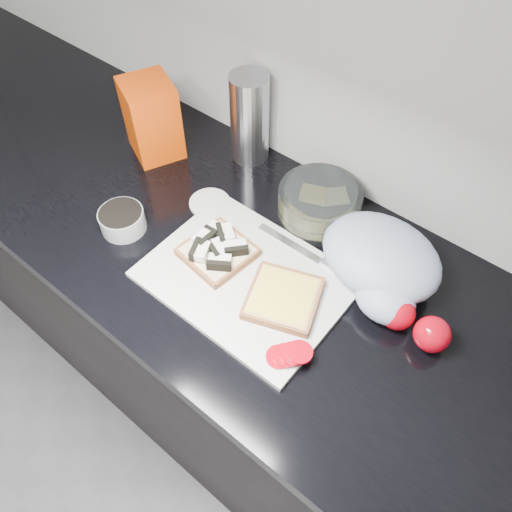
% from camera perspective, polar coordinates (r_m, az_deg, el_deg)
% --- Properties ---
extents(base_cabinet, '(3.50, 0.60, 0.86)m').
position_cam_1_polar(base_cabinet, '(1.47, -0.18, -11.33)').
color(base_cabinet, black).
rests_on(base_cabinet, ground).
extents(countertop, '(3.50, 0.64, 0.04)m').
position_cam_1_polar(countertop, '(1.08, -0.24, -0.54)').
color(countertop, black).
rests_on(countertop, base_cabinet).
extents(cutting_board, '(0.40, 0.30, 0.01)m').
position_cam_1_polar(cutting_board, '(1.02, -1.06, -2.55)').
color(cutting_board, silver).
rests_on(cutting_board, countertop).
extents(bread_left, '(0.15, 0.15, 0.04)m').
position_cam_1_polar(bread_left, '(1.05, -4.40, 0.70)').
color(bread_left, beige).
rests_on(bread_left, cutting_board).
extents(bread_right, '(0.18, 0.18, 0.02)m').
position_cam_1_polar(bread_right, '(0.98, 3.11, -4.82)').
color(bread_right, beige).
rests_on(bread_right, cutting_board).
extents(tomato_slices, '(0.09, 0.09, 0.02)m').
position_cam_1_polar(tomato_slices, '(0.92, 3.81, -11.17)').
color(tomato_slices, '#B20412').
rests_on(tomato_slices, cutting_board).
extents(knife, '(0.24, 0.02, 0.01)m').
position_cam_1_polar(knife, '(1.05, 6.87, -0.27)').
color(knife, silver).
rests_on(knife, cutting_board).
extents(seed_tub, '(0.10, 0.10, 0.05)m').
position_cam_1_polar(seed_tub, '(1.13, -15.05, 4.07)').
color(seed_tub, '#9CA2A1').
rests_on(seed_tub, countertop).
extents(tub_lid, '(0.11, 0.11, 0.01)m').
position_cam_1_polar(tub_lid, '(1.17, -5.31, 6.05)').
color(tub_lid, silver).
rests_on(tub_lid, countertop).
extents(glass_bowl, '(0.18, 0.18, 0.08)m').
position_cam_1_polar(glass_bowl, '(1.12, 7.23, 5.94)').
color(glass_bowl, silver).
rests_on(glass_bowl, countertop).
extents(bread_bag, '(0.16, 0.15, 0.19)m').
position_cam_1_polar(bread_bag, '(1.27, -11.81, 15.09)').
color(bread_bag, red).
rests_on(bread_bag, countertop).
extents(steel_canister, '(0.09, 0.09, 0.22)m').
position_cam_1_polar(steel_canister, '(1.22, -0.73, 15.43)').
color(steel_canister, '#A7A7AB').
rests_on(steel_canister, countertop).
extents(grocery_bag, '(0.26, 0.23, 0.11)m').
position_cam_1_polar(grocery_bag, '(1.02, 14.14, -0.69)').
color(grocery_bag, '#ADB6D5').
rests_on(grocery_bag, countertop).
extents(whole_tomatoes, '(0.14, 0.07, 0.07)m').
position_cam_1_polar(whole_tomatoes, '(0.98, 17.65, -7.32)').
color(whole_tomatoes, '#B20412').
rests_on(whole_tomatoes, countertop).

